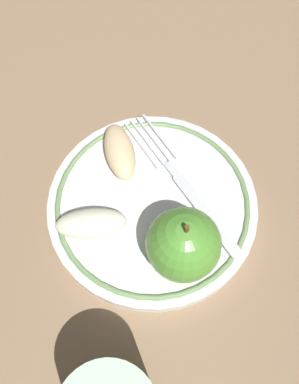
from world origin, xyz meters
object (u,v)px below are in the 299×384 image
Objects in this scene: apple_red_whole at (183,244)px; plate at (150,204)px; apple_slice_front at (120,152)px; fork at (185,186)px; apple_slice_back at (91,223)px.

plate is at bearing 46.43° from apple_red_whole.
apple_slice_front is 0.08m from fork.
apple_red_whole reaches higher than apple_slice_front.
plate is at bearing 79.65° from fork.
fork is (0.07, 0.02, -0.03)m from apple_red_whole.
apple_slice_front is (0.04, 0.05, 0.02)m from plate.
plate is 0.04m from fork.
apple_slice_front is at bearing 48.52° from apple_red_whole.
apple_red_whole is 0.48× the size of fork.
apple_red_whole reaches higher than fork.
apple_red_whole is at bearing -24.10° from apple_slice_back.
fork is at bearing 20.22° from apple_slice_back.
plate is 1.35× the size of fork.
plate is at bearing 17.51° from apple_slice_front.
plate is 0.07m from apple_slice_front.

